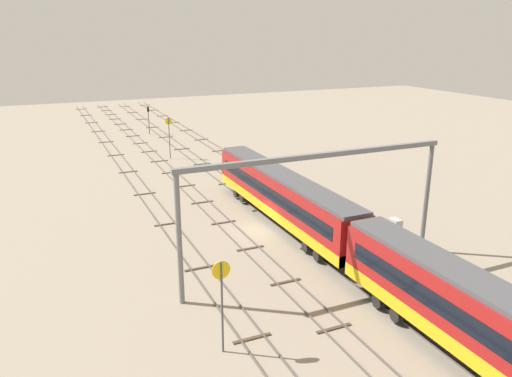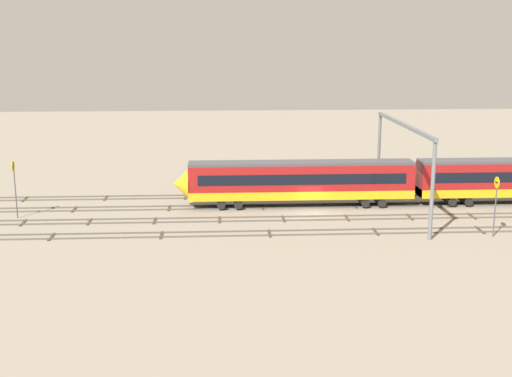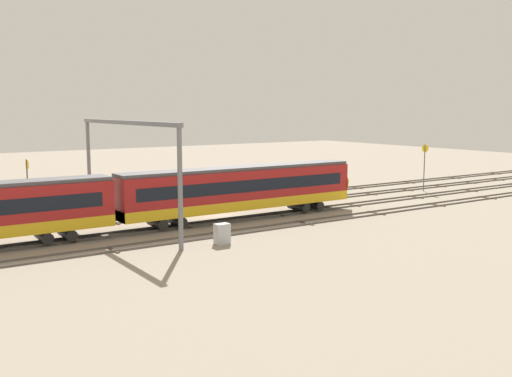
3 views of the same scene
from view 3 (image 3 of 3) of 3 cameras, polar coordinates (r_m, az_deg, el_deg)
The scene contains 9 objects.
ground_plane at distance 56.54m, azimuth -3.55°, elevation -2.69°, with size 196.24×196.24×0.00m, color gray.
track_near_foreground at distance 50.35m, azimuth 0.77°, elevation -3.90°, with size 180.24×2.40×0.16m.
track_with_train at distance 54.43m, azimuth -2.22°, elevation -3.02°, with size 180.24×2.40×0.16m.
track_middle at distance 58.65m, azimuth -4.79°, elevation -2.26°, with size 180.24×2.40×0.16m.
track_second_far at distance 62.98m, azimuth -7.00°, elevation -1.59°, with size 180.24×2.40×0.16m.
overhead_gantry at distance 51.52m, azimuth -12.56°, elevation 4.03°, with size 0.40×20.95×9.28m.
speed_sign_near_foreground at distance 76.06m, azimuth 16.13°, elevation 2.62°, with size 0.14×0.98×5.87m.
speed_sign_mid_trackside at distance 59.14m, azimuth -21.41°, elevation 0.91°, with size 0.14×1.06×5.62m.
relay_cabinet at distance 44.76m, azimuth -3.33°, elevation -4.45°, with size 1.14×0.77×1.59m.
Camera 3 is at (-28.14, -47.95, 10.27)m, focal length 40.99 mm.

